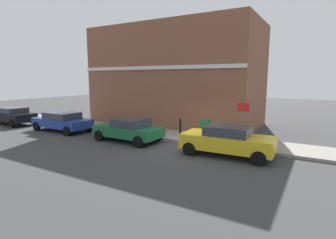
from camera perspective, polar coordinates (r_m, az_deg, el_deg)
The scene contains 10 objects.
ground at distance 14.19m, azimuth 4.93°, elevation -6.06°, with size 80.00×80.00×0.00m, color #38383A.
sidewalk at distance 18.93m, azimuth -9.12°, elevation -2.12°, with size 2.57×30.00×0.15m, color gray.
corner_building at distance 21.51m, azimuth 1.82°, elevation 9.30°, with size 6.68×12.84×7.62m.
car_yellow at distance 12.85m, azimuth 12.73°, elevation -4.36°, with size 2.01×4.33×1.44m.
car_green at distance 15.57m, azimuth -8.48°, elevation -2.11°, with size 2.06×4.07×1.36m.
car_blue at distance 19.81m, azimuth -21.91°, elevation -0.29°, with size 2.02×4.44×1.33m.
car_black at distance 24.55m, azimuth -30.74°, elevation 0.80°, with size 1.96×4.37×1.37m.
utility_cabinet at distance 15.53m, azimuth 8.05°, elevation -2.23°, with size 0.46×0.61×1.15m.
bollard_near_cabinet at distance 16.31m, azimuth 2.67°, elevation -1.53°, with size 0.14×0.14×1.04m.
street_sign at distance 14.04m, azimuth 15.89°, elevation 0.39°, with size 0.08×0.60×2.30m.
Camera 1 is at (-12.40, -5.86, 3.65)m, focal length 28.19 mm.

